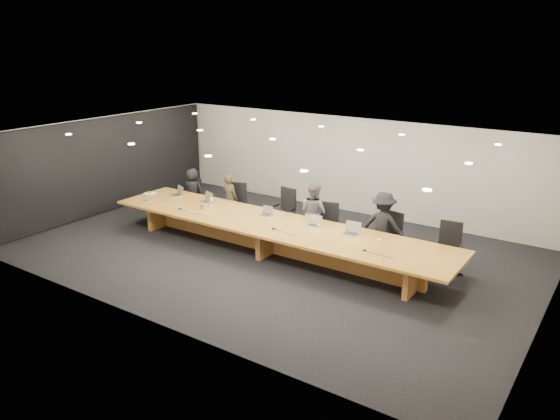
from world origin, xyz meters
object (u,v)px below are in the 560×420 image
object	(u,v)px
chair_left	(236,203)
chair_far_right	(447,248)
chair_mid_right	(327,225)
laptop_e	(351,229)
person_d	(383,225)
paper_cup_far	(379,241)
mic_right	(365,250)
av_box	(148,200)
person_a	(193,191)
laptop_a	(176,191)
mic_left	(180,208)
mic_center	(274,228)
laptop_d	(314,221)
person_c	(314,213)
chair_far_left	(192,196)
chair_right	(388,235)
laptop_c	(266,211)
paper_cup_near	(319,226)
chair_mid_left	(282,210)
laptop_b	(205,197)
conference_table	(273,232)
amber_mug	(202,207)
water_bottle	(211,203)
person_b	(230,198)

from	to	relation	value
chair_left	chair_far_right	size ratio (longest dim) A/B	0.97
chair_mid_right	laptop_e	bearing A→B (deg)	-51.52
person_d	paper_cup_far	xyz separation A→B (m)	(0.35, -1.00, -0.00)
mic_right	av_box	bearing A→B (deg)	-179.96
chair_mid_right	person_a	bearing A→B (deg)	164.87
laptop_a	paper_cup_far	bearing A→B (deg)	22.40
person_d	paper_cup_far	size ratio (longest dim) A/B	17.75
mic_left	mic_center	bearing A→B (deg)	1.80
chair_far_right	laptop_d	size ratio (longest dim) A/B	3.73
person_c	av_box	size ratio (longest dim) A/B	7.58
chair_far_left	chair_right	distance (m)	6.10
chair_right	person_a	xyz separation A→B (m)	(-6.17, 0.03, 0.10)
chair_left	laptop_c	distance (m)	1.90
paper_cup_near	paper_cup_far	world-z (taller)	paper_cup_far
mic_left	laptop_a	bearing A→B (deg)	139.13
chair_right	laptop_c	world-z (taller)	chair_right
person_a	person_c	distance (m)	4.17
laptop_c	mic_right	xyz separation A→B (m)	(3.07, -0.75, -0.10)
chair_mid_left	mic_center	bearing A→B (deg)	-53.98
paper_cup_far	mic_center	world-z (taller)	paper_cup_far
laptop_b	laptop_d	distance (m)	3.41
chair_far_left	person_c	xyz separation A→B (m)	(4.11, 0.04, 0.24)
person_c	laptop_a	xyz separation A→B (m)	(-4.02, -0.78, 0.12)
conference_table	laptop_e	size ratio (longest dim) A/B	24.83
conference_table	mic_right	bearing A→B (deg)	-8.11
chair_left	chair_mid_left	xyz separation A→B (m)	(1.51, 0.07, 0.04)
laptop_b	laptop_d	xyz separation A→B (m)	(3.41, -0.02, -0.01)
amber_mug	water_bottle	bearing A→B (deg)	66.18
amber_mug	av_box	distance (m)	1.72
mic_center	laptop_a	bearing A→B (deg)	168.96
person_a	person_b	xyz separation A→B (m)	(1.47, -0.09, 0.03)
water_bottle	paper_cup_near	distance (m)	3.12
paper_cup_near	laptop_e	bearing A→B (deg)	-1.01
av_box	mic_right	size ratio (longest dim) A/B	1.91
person_b	mic_center	size ratio (longest dim) A/B	11.22
person_d	water_bottle	xyz separation A→B (m)	(-4.34, -1.06, 0.08)
av_box	paper_cup_far	bearing A→B (deg)	6.53
chair_mid_left	chair_far_right	bearing A→B (deg)	5.93
person_c	mic_right	bearing A→B (deg)	158.74
chair_mid_left	chair_right	xyz separation A→B (m)	(3.04, -0.10, -0.04)
chair_mid_left	laptop_e	xyz separation A→B (m)	(2.53, -1.01, 0.29)
laptop_b	paper_cup_far	distance (m)	5.14
person_c	laptop_d	xyz separation A→B (m)	(0.49, -0.84, 0.10)
av_box	laptop_b	bearing A→B (deg)	30.36
laptop_d	paper_cup_near	size ratio (longest dim) A/B	3.98
chair_left	av_box	bearing A→B (deg)	-153.60
person_a	paper_cup_far	size ratio (longest dim) A/B	14.82
person_a	person_b	size ratio (longest dim) A/B	0.96
person_c	paper_cup_near	world-z (taller)	person_c
mic_right	mic_center	bearing A→B (deg)	179.10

